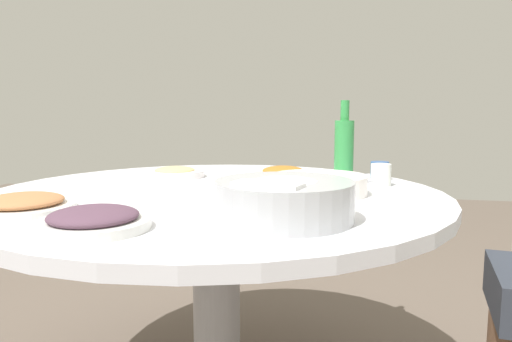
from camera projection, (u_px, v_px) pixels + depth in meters
round_dining_table at (216, 225)px, 1.47m from camera, size 1.39×1.39×0.72m
rice_bowl at (284, 200)px, 1.07m from camera, size 0.31×0.31×0.10m
soup_bowl at (318, 185)px, 1.41m from camera, size 0.29×0.31×0.06m
dish_noodles at (175, 173)px, 1.75m from camera, size 0.22×0.22×0.04m
dish_eggplant at (94, 220)px, 0.99m from camera, size 0.24×0.24×0.05m
dish_stirfry at (283, 173)px, 1.71m from camera, size 0.21×0.21×0.05m
dish_tofu_braise at (23, 204)px, 1.17m from camera, size 0.25×0.25×0.04m
green_bottle at (344, 146)px, 1.75m from camera, size 0.07×0.07×0.28m
tea_cup_near at (381, 175)px, 1.55m from camera, size 0.06×0.06×0.07m
tea_cup_far at (380, 171)px, 1.68m from camera, size 0.06×0.06×0.07m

